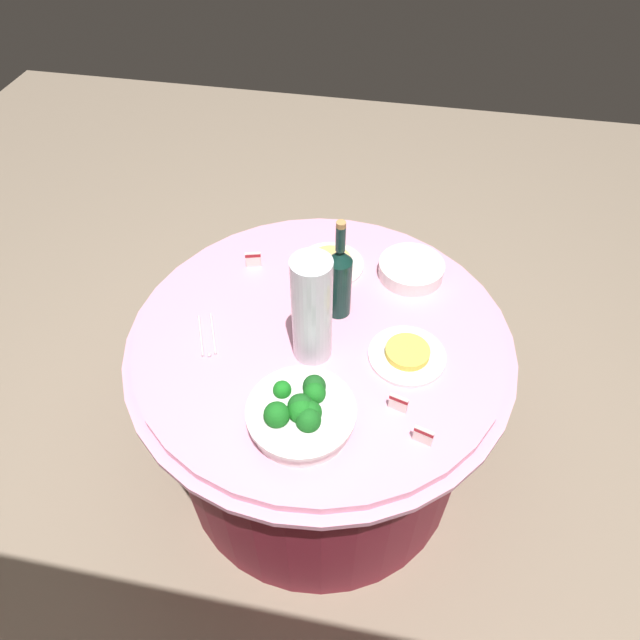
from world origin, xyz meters
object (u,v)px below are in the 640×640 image
at_px(food_plate_fried_egg, 407,354).
at_px(food_plate_noodles, 330,263).
at_px(broccoli_bowl, 301,413).
at_px(label_placard_mid, 253,259).
at_px(decorative_fruit_vase, 312,316).
at_px(label_placard_rear, 398,403).
at_px(wine_bottle, 339,280).
at_px(serving_tongs, 207,336).
at_px(label_placard_front, 423,435).
at_px(plate_stack, 411,269).

bearing_deg(food_plate_fried_egg, food_plate_noodles, -50.39).
bearing_deg(broccoli_bowl, label_placard_mid, -63.43).
height_order(food_plate_noodles, label_placard_mid, label_placard_mid).
xyz_separation_m(decorative_fruit_vase, label_placard_rear, (-0.26, 0.15, -0.12)).
xyz_separation_m(wine_bottle, serving_tongs, (0.36, 0.18, -0.12)).
bearing_deg(label_placard_front, plate_stack, -82.65).
distance_m(broccoli_bowl, decorative_fruit_vase, 0.26).
distance_m(serving_tongs, food_plate_noodles, 0.48).
bearing_deg(label_placard_rear, plate_stack, -89.01).
bearing_deg(wine_bottle, serving_tongs, 26.51).
distance_m(broccoli_bowl, wine_bottle, 0.42).
relative_size(broccoli_bowl, food_plate_fried_egg, 1.27).
xyz_separation_m(plate_stack, wine_bottle, (0.20, 0.20, 0.10)).
distance_m(broccoli_bowl, plate_stack, 0.66).
xyz_separation_m(serving_tongs, food_plate_noodles, (-0.30, -0.38, 0.01)).
bearing_deg(label_placard_mid, plate_stack, -174.13).
distance_m(plate_stack, food_plate_fried_egg, 0.35).
bearing_deg(label_placard_rear, food_plate_fried_egg, -92.85).
bearing_deg(plate_stack, serving_tongs, 34.21).
xyz_separation_m(broccoli_bowl, label_placard_front, (-0.31, -0.00, -0.02)).
bearing_deg(broccoli_bowl, plate_stack, -110.32).
xyz_separation_m(wine_bottle, food_plate_fried_egg, (-0.22, 0.14, -0.12)).
distance_m(food_plate_noodles, food_plate_fried_egg, 0.44).
bearing_deg(serving_tongs, wine_bottle, -153.49).
relative_size(wine_bottle, food_plate_noodles, 1.53).
height_order(decorative_fruit_vase, label_placard_mid, decorative_fruit_vase).
relative_size(food_plate_noodles, food_plate_fried_egg, 1.00).
relative_size(serving_tongs, food_plate_noodles, 0.75).
relative_size(wine_bottle, food_plate_fried_egg, 1.53).
relative_size(decorative_fruit_vase, food_plate_fried_egg, 1.55).
relative_size(label_placard_front, label_placard_rear, 1.00).
height_order(broccoli_bowl, plate_stack, broccoli_bowl).
xyz_separation_m(decorative_fruit_vase, label_placard_mid, (0.26, -0.32, -0.12)).
distance_m(wine_bottle, food_plate_fried_egg, 0.29).
bearing_deg(label_placard_front, label_placard_mid, -43.58).
xyz_separation_m(plate_stack, label_placard_mid, (0.51, 0.05, 0.01)).
xyz_separation_m(food_plate_noodles, label_placard_rear, (-0.27, 0.52, 0.02)).
height_order(food_plate_fried_egg, label_placard_rear, label_placard_rear).
bearing_deg(label_placard_front, broccoli_bowl, 0.61).
xyz_separation_m(plate_stack, label_placard_rear, (-0.01, 0.53, 0.01)).
bearing_deg(label_placard_rear, label_placard_front, 129.44).
xyz_separation_m(label_placard_mid, label_placard_rear, (-0.52, 0.48, 0.00)).
bearing_deg(plate_stack, wine_bottle, 44.98).
distance_m(plate_stack, serving_tongs, 0.68).
height_order(food_plate_noodles, label_placard_front, label_placard_front).
bearing_deg(food_plate_noodles, food_plate_fried_egg, 129.61).
height_order(label_placard_mid, label_placard_rear, same).
relative_size(plate_stack, label_placard_front, 3.82).
relative_size(broccoli_bowl, plate_stack, 1.33).
relative_size(serving_tongs, label_placard_front, 2.99).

